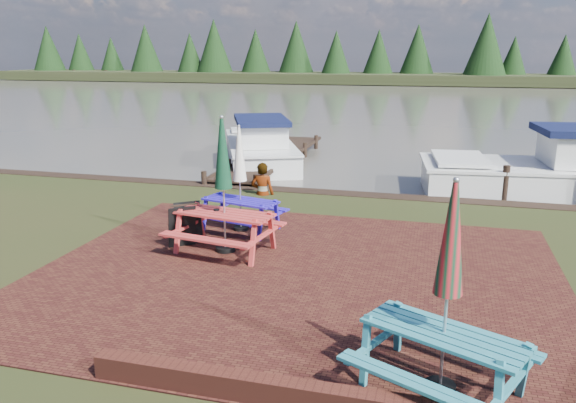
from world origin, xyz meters
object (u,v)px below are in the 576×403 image
(person, at_px, (262,163))
(boat_jetty, at_px, (260,148))
(picnic_table_red, at_px, (224,206))
(chalkboard, at_px, (185,225))
(picnic_table_teal, at_px, (445,322))
(boat_near, at_px, (576,175))
(picnic_table_blue, at_px, (240,195))
(jetty, at_px, (272,157))

(person, bearing_deg, boat_jetty, -74.92)
(picnic_table_red, height_order, chalkboard, picnic_table_red)
(picnic_table_teal, distance_m, person, 9.47)
(boat_jetty, height_order, boat_near, boat_near)
(picnic_table_teal, relative_size, person, 1.42)
(picnic_table_red, bearing_deg, picnic_table_blue, 106.01)
(picnic_table_teal, bearing_deg, person, 145.02)
(picnic_table_blue, bearing_deg, chalkboard, -106.59)
(jetty, bearing_deg, chalkboard, -83.92)
(picnic_table_red, xyz_separation_m, boat_jetty, (-2.41, 9.67, -0.54))
(picnic_table_red, relative_size, person, 1.49)
(picnic_table_red, xyz_separation_m, picnic_table_blue, (-0.16, 1.35, -0.12))
(picnic_table_teal, xyz_separation_m, boat_jetty, (-6.47, 13.39, -0.50))
(picnic_table_red, xyz_separation_m, jetty, (-1.88, 9.46, -0.80))
(jetty, distance_m, boat_jetty, 0.63)
(picnic_table_teal, height_order, boat_near, picnic_table_teal)
(boat_near, bearing_deg, picnic_table_teal, 155.77)
(picnic_table_blue, bearing_deg, boat_near, 50.77)
(picnic_table_teal, xyz_separation_m, boat_near, (3.56, 10.91, -0.42))
(picnic_table_blue, xyz_separation_m, jetty, (-1.72, 8.11, -0.68))
(picnic_table_red, relative_size, boat_near, 0.32)
(picnic_table_red, relative_size, chalkboard, 3.04)
(picnic_table_red, height_order, jetty, picnic_table_red)
(picnic_table_blue, distance_m, chalkboard, 1.47)
(person, bearing_deg, boat_near, -165.35)
(chalkboard, distance_m, person, 4.39)
(picnic_table_red, relative_size, jetty, 0.29)
(picnic_table_teal, height_order, picnic_table_red, picnic_table_red)
(chalkboard, xyz_separation_m, boat_near, (8.51, 7.08, 0.00))
(picnic_table_red, bearing_deg, jetty, 110.31)
(jetty, bearing_deg, boat_near, -13.36)
(picnic_table_blue, bearing_deg, picnic_table_teal, -36.34)
(picnic_table_teal, height_order, picnic_table_blue, picnic_table_teal)
(chalkboard, relative_size, boat_jetty, 0.12)
(picnic_table_teal, relative_size, jetty, 0.27)
(boat_near, height_order, person, boat_near)
(picnic_table_red, distance_m, chalkboard, 1.01)
(jetty, relative_size, boat_jetty, 1.32)
(picnic_table_teal, relative_size, chalkboard, 2.90)
(person, bearing_deg, chalkboard, 83.72)
(boat_jetty, height_order, person, person)
(picnic_table_blue, xyz_separation_m, boat_near, (7.79, 5.85, -0.35))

